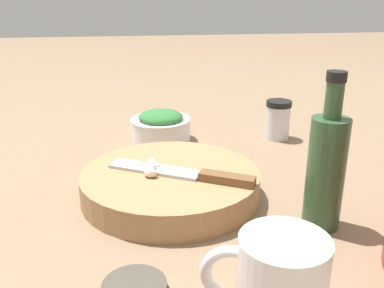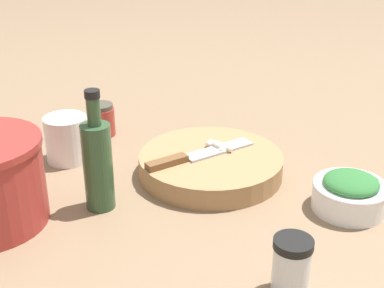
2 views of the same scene
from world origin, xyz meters
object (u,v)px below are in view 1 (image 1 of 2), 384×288
(cutting_board, at_px, (171,184))
(oil_bottle, at_px, (326,168))
(herb_bowl, at_px, (161,126))
(garlic_cloves, at_px, (151,168))
(spice_jar, at_px, (278,120))
(coffee_mug, at_px, (278,282))
(chef_knife, at_px, (189,174))

(cutting_board, xyz_separation_m, oil_bottle, (0.12, 0.20, 0.07))
(herb_bowl, distance_m, oil_bottle, 0.44)
(cutting_board, relative_size, garlic_cloves, 4.40)
(spice_jar, bearing_deg, oil_bottle, -9.66)
(cutting_board, distance_m, herb_bowl, 0.27)
(garlic_cloves, relative_size, herb_bowl, 0.49)
(coffee_mug, bearing_deg, oil_bottle, 144.27)
(herb_bowl, xyz_separation_m, spice_jar, (0.02, 0.26, 0.01))
(oil_bottle, bearing_deg, chef_knife, -118.90)
(oil_bottle, bearing_deg, cutting_board, -121.02)
(coffee_mug, bearing_deg, chef_knife, -169.31)
(chef_knife, distance_m, herb_bowl, 0.30)
(chef_knife, height_order, oil_bottle, oil_bottle)
(oil_bottle, bearing_deg, spice_jar, 170.34)
(herb_bowl, bearing_deg, oil_bottle, 26.33)
(cutting_board, xyz_separation_m, spice_jar, (-0.25, 0.26, 0.02))
(cutting_board, height_order, coffee_mug, coffee_mug)
(chef_knife, height_order, spice_jar, spice_jar)
(herb_bowl, xyz_separation_m, oil_bottle, (0.39, 0.19, 0.05))
(cutting_board, bearing_deg, garlic_cloves, -89.51)
(chef_knife, bearing_deg, coffee_mug, -140.43)
(spice_jar, xyz_separation_m, coffee_mug, (0.54, -0.19, 0.00))
(herb_bowl, bearing_deg, chef_knife, 3.99)
(herb_bowl, bearing_deg, garlic_cloves, -7.68)
(chef_knife, bearing_deg, garlic_cloves, 96.03)
(cutting_board, bearing_deg, spice_jar, 133.43)
(cutting_board, height_order, spice_jar, spice_jar)
(herb_bowl, distance_m, spice_jar, 0.26)
(cutting_board, distance_m, garlic_cloves, 0.04)
(spice_jar, bearing_deg, chef_knife, -40.86)
(cutting_board, xyz_separation_m, chef_knife, (0.02, 0.03, 0.03))
(herb_bowl, distance_m, coffee_mug, 0.57)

